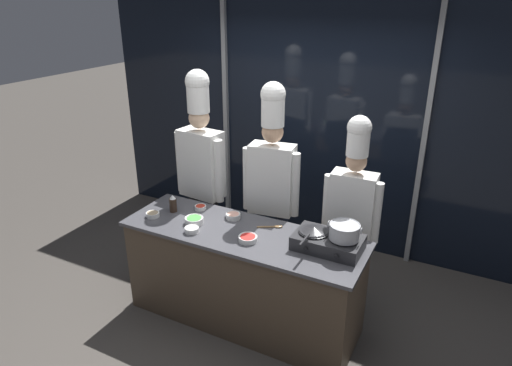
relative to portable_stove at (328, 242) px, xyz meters
The scene contains 17 objects.
ground_plane 1.18m from the portable_stove, behind, with size 24.00×24.00×0.00m, color #47423D.
window_wall_back 1.83m from the portable_stove, 113.77° to the left, with size 5.32×0.09×2.70m.
demo_counter 0.88m from the portable_stove, behind, with size 2.07×0.68×0.88m.
portable_stove is the anchor object (origin of this frame).
frying_pan 0.15m from the portable_stove, behind, with size 0.24×0.41×0.04m.
stock_pot 0.18m from the portable_stove, ahead, with size 0.26×0.23×0.12m.
squeeze_bottle_soy 1.46m from the portable_stove, behind, with size 0.07×0.07×0.16m.
prep_bowl_mushrooms 1.57m from the portable_stove, behind, with size 0.12×0.12×0.04m.
prep_bowl_scallions 1.17m from the portable_stove, behind, with size 0.16×0.16×0.06m.
prep_bowl_rice 1.12m from the portable_stove, 166.18° to the right, with size 0.12×0.12×0.05m.
prep_bowl_chili_flakes 1.27m from the portable_stove, behind, with size 0.11×0.11×0.04m.
prep_bowl_bell_pepper 0.63m from the portable_stove, 163.12° to the right, with size 0.15×0.15×0.05m.
prep_bowl_shrimp 0.92m from the portable_stove, behind, with size 0.13×0.13×0.05m.
serving_spoon_slotted 0.53m from the portable_stove, 166.42° to the left, with size 0.20×0.13×0.02m.
chef_head 1.58m from the portable_stove, 161.88° to the left, with size 0.56×0.27×2.08m.
chef_sous 0.93m from the portable_stove, 144.72° to the left, with size 0.53×0.27×2.03m.
chef_line 0.54m from the portable_stove, 86.85° to the left, with size 0.50×0.21×1.82m.
Camera 1 is at (1.63, -2.90, 2.73)m, focal length 32.00 mm.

